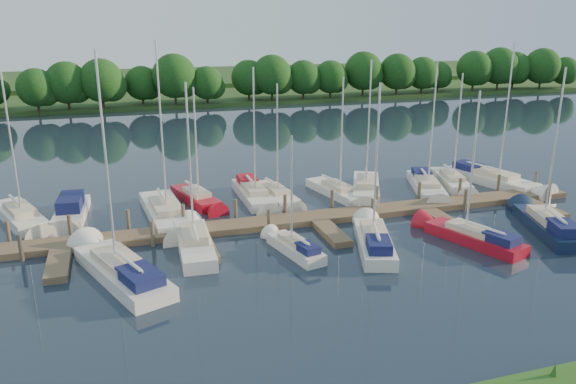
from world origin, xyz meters
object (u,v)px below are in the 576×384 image
object	(u,v)px
dock	(319,221)
sailboat_s_2	(294,248)
sailboat_n_5	(277,196)
sailboat_n_0	(22,219)
motorboat	(71,213)

from	to	relation	value
dock	sailboat_s_2	xyz separation A→B (m)	(-3.04, -4.11, 0.11)
sailboat_n_5	sailboat_s_2	bearing A→B (deg)	73.35
sailboat_n_0	dock	bearing A→B (deg)	139.98
dock	motorboat	world-z (taller)	motorboat
motorboat	sailboat_s_2	distance (m)	16.30
motorboat	sailboat_s_2	world-z (taller)	sailboat_s_2
dock	sailboat_n_0	bearing A→B (deg)	161.88
sailboat_n_0	sailboat_s_2	distance (m)	18.86
sailboat_n_0	sailboat_s_2	world-z (taller)	sailboat_n_0
dock	sailboat_n_5	world-z (taller)	sailboat_n_5
sailboat_s_2	sailboat_n_5	bearing A→B (deg)	66.67
motorboat	sailboat_n_5	xyz separation A→B (m)	(14.53, -0.24, -0.11)
motorboat	dock	bearing A→B (deg)	163.04
sailboat_n_5	dock	bearing A→B (deg)	95.26
dock	sailboat_s_2	distance (m)	5.11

